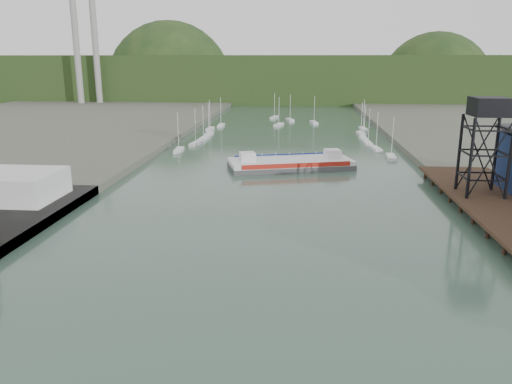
# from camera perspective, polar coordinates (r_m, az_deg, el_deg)

# --- Properties ---
(white_shed) EXTENTS (18.00, 12.00, 4.50)m
(white_shed) POSITION_cam_1_polar(r_m,az_deg,el_deg) (92.38, -26.95, 0.67)
(white_shed) COLOR silver
(white_shed) RESTS_ON west_quay
(lift_tower) EXTENTS (6.50, 6.50, 16.00)m
(lift_tower) POSITION_cam_1_polar(r_m,az_deg,el_deg) (89.52, 25.06, 8.18)
(lift_tower) COLOR black
(lift_tower) RESTS_ON east_pier
(marina_sailboats) EXTENTS (57.71, 92.65, 0.90)m
(marina_sailboats) POSITION_cam_1_polar(r_m,az_deg,el_deg) (166.06, 3.42, 6.73)
(marina_sailboats) COLOR silver
(marina_sailboats) RESTS_ON ground
(smokestacks) EXTENTS (11.20, 8.20, 60.00)m
(smokestacks) POSITION_cam_1_polar(r_m,az_deg,el_deg) (281.13, -18.85, 15.41)
(smokestacks) COLOR gray
(smokestacks) RESTS_ON ground
(distant_hills) EXTENTS (500.00, 120.00, 80.00)m
(distant_hills) POSITION_cam_1_polar(r_m,az_deg,el_deg) (327.58, 3.61, 12.54)
(distant_hills) COLOR #193216
(distant_hills) RESTS_ON ground
(chain_ferry) EXTENTS (29.57, 18.20, 3.97)m
(chain_ferry) POSITION_cam_1_polar(r_m,az_deg,el_deg) (113.78, 3.96, 3.31)
(chain_ferry) COLOR #474649
(chain_ferry) RESTS_ON ground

